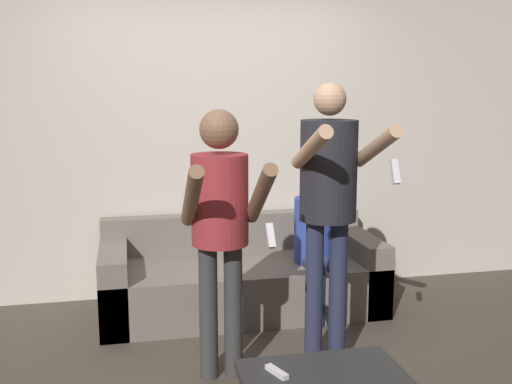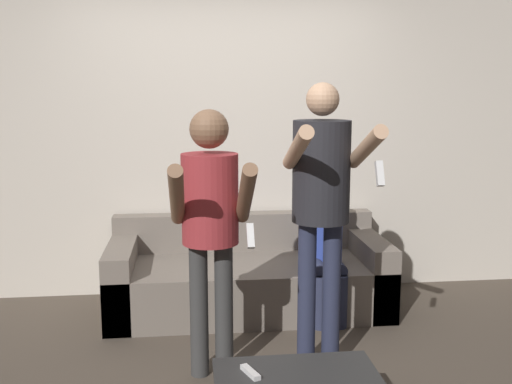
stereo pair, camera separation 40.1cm
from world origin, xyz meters
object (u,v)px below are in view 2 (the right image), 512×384
coffee_table (298,384)px  remote_on_table (251,372)px  couch (248,278)px  person_standing_left (210,214)px  person_standing_right (322,193)px  person_seated (323,236)px

coffee_table → remote_on_table: (-0.22, 0.05, 0.05)m
couch → remote_on_table: bearing=-95.2°
person_standing_left → remote_on_table: size_ratio=10.47×
couch → coffee_table: size_ratio=2.67×
person_standing_right → remote_on_table: bearing=-124.7°
couch → person_standing_right: person_standing_right is taller
couch → person_standing_right: bearing=-73.4°
person_standing_right → remote_on_table: (-0.49, -0.71, -0.75)m
remote_on_table → person_standing_left: bearing=102.8°
couch → person_standing_right: size_ratio=1.22×
person_seated → person_standing_left: bearing=-134.3°
person_standing_left → person_seated: (0.88, 0.90, -0.38)m
couch → remote_on_table: (-0.17, -1.81, 0.12)m
couch → coffee_table: (0.06, -1.85, 0.07)m
couch → person_standing_left: bearing=-106.6°
person_seated → remote_on_table: (-0.72, -1.61, -0.26)m
person_standing_left → person_seated: bearing=45.7°
person_standing_left → coffee_table: person_standing_left is taller
remote_on_table → couch: bearing=84.8°
coffee_table → couch: bearing=91.7°
person_standing_right → coffee_table: (-0.27, -0.76, -0.80)m
person_standing_left → person_seated: 1.31m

